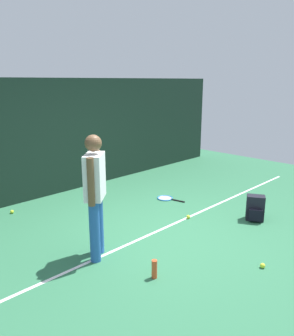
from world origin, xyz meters
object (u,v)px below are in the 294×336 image
tennis_ball_by_fence (188,217)px  water_bottle (154,269)px  tennis_ball_mid_court (263,266)px  tennis_racket (166,198)px  tennis_ball_near_player (12,212)px  backpack (255,209)px  tennis_player (95,190)px

tennis_ball_by_fence → water_bottle: bearing=-154.3°
tennis_ball_mid_court → tennis_racket: bearing=67.4°
tennis_ball_near_player → tennis_ball_by_fence: (2.09, -2.44, 0.00)m
water_bottle → backpack: bearing=-0.2°
tennis_player → tennis_ball_mid_court: bearing=-94.4°
tennis_racket → tennis_ball_by_fence: size_ratio=9.64×
tennis_player → tennis_ball_mid_court: tennis_player is taller
tennis_player → tennis_racket: tennis_player is taller
tennis_player → tennis_racket: size_ratio=2.67×
backpack → tennis_ball_near_player: 4.37m
tennis_racket → backpack: size_ratio=1.45×
water_bottle → tennis_ball_mid_court: bearing=-36.1°
tennis_ball_by_fence → tennis_player: bearing=177.8°
tennis_racket → tennis_ball_near_player: tennis_ball_near_player is taller
water_bottle → tennis_player: bearing=100.3°
water_bottle → tennis_ball_near_player: bearing=95.6°
tennis_racket → backpack: backpack is taller
tennis_ball_mid_court → tennis_player: bearing=126.8°
tennis_ball_by_fence → backpack: bearing=-48.2°
tennis_ball_near_player → tennis_ball_by_fence: size_ratio=1.00×
backpack → tennis_ball_near_player: size_ratio=6.67×
tennis_ball_by_fence → tennis_ball_mid_court: bearing=-109.8°
tennis_racket → tennis_ball_by_fence: 1.08m
tennis_player → backpack: (2.70, -0.93, -0.76)m
tennis_racket → backpack: bearing=176.0°
tennis_ball_near_player → tennis_ball_mid_court: size_ratio=1.00×
backpack → tennis_ball_near_player: (-2.85, 3.30, -0.18)m
tennis_racket → tennis_ball_near_player: bearing=47.5°
tennis_racket → water_bottle: water_bottle is taller
tennis_ball_near_player → tennis_ball_by_fence: 3.21m
tennis_ball_near_player → water_bottle: (0.32, -3.29, 0.09)m
tennis_ball_mid_court → water_bottle: size_ratio=0.28×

